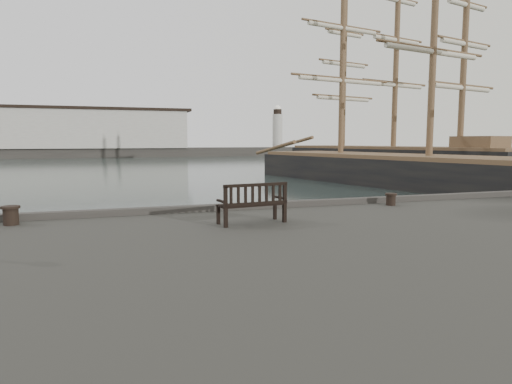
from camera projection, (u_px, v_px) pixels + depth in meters
ground at (212, 262)px, 13.48m from camera, size 400.00×400.00×0.00m
breakwater at (93, 137)px, 98.17m from camera, size 140.00×9.50×12.20m
bench at (252, 211)px, 11.12m from camera, size 1.74×0.80×0.97m
bollard_left at (11, 215)px, 10.93m from camera, size 0.56×0.56×0.46m
bollard_right at (391, 199)px, 14.26m from camera, size 0.45×0.45×0.38m
tall_ship_main at (428, 179)px, 34.81m from camera, size 14.44×36.73×27.01m
tall_ship_far at (393, 164)px, 53.76m from camera, size 13.66×31.26×26.22m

